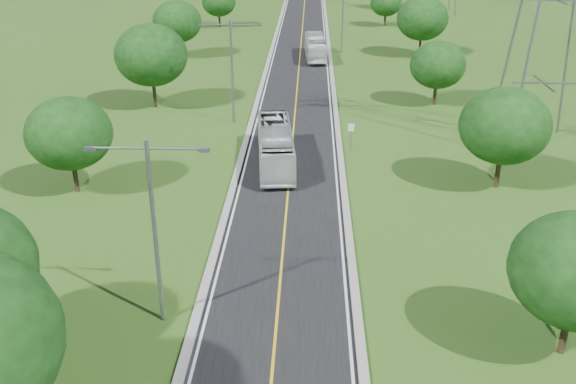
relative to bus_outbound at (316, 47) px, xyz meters
name	(u,v)px	position (x,y,z in m)	size (l,w,h in m)	color
ground	(297,84)	(-2.19, -13.94, -1.58)	(260.00, 260.00, 0.00)	#2E4F16
road	(299,72)	(-2.19, -7.94, -1.55)	(8.00, 150.00, 0.06)	black
curb_left	(266,71)	(-6.44, -7.94, -1.47)	(0.50, 150.00, 0.22)	gray
curb_right	(331,72)	(2.06, -7.94, -1.47)	(0.50, 150.00, 0.22)	gray
speed_limit_sign	(351,132)	(3.01, -35.96, 0.02)	(0.55, 0.09, 2.40)	slate
streetlight_near_left	(153,218)	(-8.19, -61.94, 4.36)	(5.90, 0.25, 10.00)	slate
streetlight_mid_left	(232,63)	(-8.19, -28.94, 4.36)	(5.90, 0.25, 10.00)	slate
streetlight_far_right	(343,11)	(3.81, 4.06, 4.36)	(5.90, 0.25, 10.00)	slate
tree_lb	(69,133)	(-18.19, -45.94, 3.06)	(6.30, 6.30, 7.33)	black
tree_lc	(151,55)	(-17.19, -23.94, 3.99)	(7.56, 7.56, 8.79)	black
tree_ld	(177,22)	(-19.19, 0.06, 3.37)	(6.72, 6.72, 7.82)	black
tree_le	(219,2)	(-16.69, 24.06, 2.75)	(5.88, 5.88, 6.84)	black
tree_rb	(505,126)	(13.81, -43.94, 3.37)	(6.72, 6.72, 7.82)	black
tree_rc	(438,65)	(12.81, -21.94, 2.75)	(5.88, 5.88, 6.84)	black
tree_rd	(422,18)	(14.81, 2.06, 3.68)	(7.14, 7.14, 8.30)	black
tree_re	(386,3)	(12.31, 26.06, 2.44)	(5.46, 5.46, 6.35)	black
bus_outbound	(316,47)	(0.00, 0.00, 0.00)	(2.56, 10.94, 3.05)	silver
bus_inbound	(275,146)	(-3.44, -39.96, 0.10)	(2.73, 11.66, 3.25)	silver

